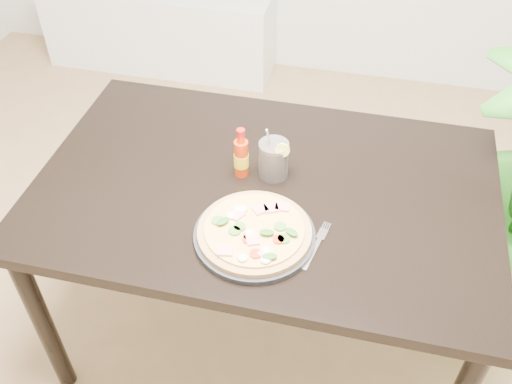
% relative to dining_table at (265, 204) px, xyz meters
% --- Properties ---
extents(floor, '(4.50, 4.50, 0.00)m').
position_rel_dining_table_xyz_m(floor, '(-0.26, -0.29, -0.67)').
color(floor, '#9E7A51').
rests_on(floor, ground).
extents(dining_table, '(1.40, 0.90, 0.75)m').
position_rel_dining_table_xyz_m(dining_table, '(0.00, 0.00, 0.00)').
color(dining_table, black).
rests_on(dining_table, ground).
extents(plate, '(0.34, 0.34, 0.02)m').
position_rel_dining_table_xyz_m(plate, '(0.02, -0.22, 0.09)').
color(plate, black).
rests_on(plate, dining_table).
extents(pizza, '(0.31, 0.31, 0.03)m').
position_rel_dining_table_xyz_m(pizza, '(0.02, -0.22, 0.11)').
color(pizza, tan).
rests_on(pizza, plate).
extents(hot_sauce_bottle, '(0.05, 0.05, 0.17)m').
position_rel_dining_table_xyz_m(hot_sauce_bottle, '(-0.08, 0.03, 0.15)').
color(hot_sauce_bottle, red).
rests_on(hot_sauce_bottle, dining_table).
extents(cola_cup, '(0.10, 0.09, 0.18)m').
position_rel_dining_table_xyz_m(cola_cup, '(0.01, 0.05, 0.14)').
color(cola_cup, black).
rests_on(cola_cup, dining_table).
extents(fork, '(0.05, 0.19, 0.00)m').
position_rel_dining_table_xyz_m(fork, '(0.19, -0.20, 0.09)').
color(fork, silver).
rests_on(fork, dining_table).
extents(plant_pot, '(0.28, 0.28, 0.22)m').
position_rel_dining_table_xyz_m(plant_pot, '(0.91, 0.40, -0.56)').
color(plant_pot, brown).
rests_on(plant_pot, ground).
extents(media_console, '(1.40, 0.34, 0.50)m').
position_rel_dining_table_xyz_m(media_console, '(-1.06, 1.78, -0.42)').
color(media_console, white).
rests_on(media_console, ground).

